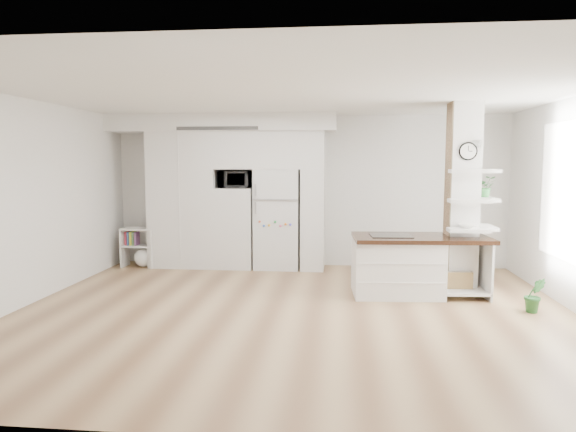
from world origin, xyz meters
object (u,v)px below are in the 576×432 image
Objects in this scene: refrigerator at (278,219)px; floor_plant_a at (535,295)px; kitchen_island at (405,264)px; bookshelf at (141,250)px.

floor_plant_a is (3.52, -2.41, -0.65)m from refrigerator.
kitchen_island is 2.74× the size of bookshelf.
refrigerator is 2.49× the size of bookshelf.
bookshelf is at bearing -175.68° from refrigerator.
refrigerator is at bearing 145.67° from floor_plant_a.
bookshelf is at bearing 157.96° from kitchen_island.
refrigerator is at bearing 6.58° from bookshelf.
refrigerator is 3.90× the size of floor_plant_a.
bookshelf is 6.37m from floor_plant_a.
kitchen_island is (2.02, -1.68, -0.43)m from refrigerator.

